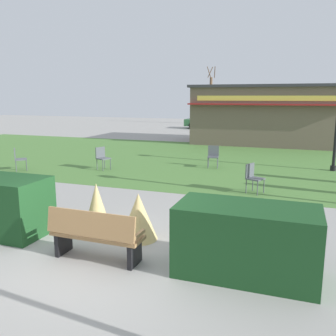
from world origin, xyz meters
name	(u,v)px	position (x,y,z in m)	size (l,w,h in m)	color
ground_plane	(94,260)	(0.00, 0.00, 0.00)	(80.00, 80.00, 0.00)	#999691
lawn_patch	(218,161)	(0.00, 10.79, 0.00)	(36.00, 12.00, 0.01)	#4C7A38
park_bench	(95,235)	(0.05, 0.01, 0.48)	(1.71, 0.54, 0.95)	#9E7547
hedge_right	(246,241)	(2.62, 0.39, 0.58)	(2.26, 1.10, 1.16)	#19421E
ornamental_grass_behind_left	(139,216)	(0.36, 1.18, 0.48)	(0.77, 0.77, 0.96)	tan
ornamental_grass_behind_right	(97,204)	(-0.90, 1.67, 0.48)	(0.54, 0.54, 0.96)	tan
trash_bin	(4,197)	(-3.38, 1.47, 0.45)	(0.52, 0.52, 0.91)	#2D4233
food_kiosk	(270,115)	(1.66, 17.84, 1.78)	(9.26, 4.71, 3.53)	#6B5B4C
cafe_chair_west	(102,156)	(-3.97, 7.29, 0.53)	(0.58, 0.58, 0.89)	#4C5156
cafe_chair_east	(253,176)	(2.11, 5.65, 0.53)	(0.58, 0.58, 0.89)	#4C5156
cafe_chair_center	(18,157)	(-6.93, 5.95, 0.53)	(0.62, 0.62, 0.89)	#4C5156
cafe_chair_north	(213,155)	(0.11, 9.16, 0.53)	(0.51, 0.51, 0.89)	#4C5156
parked_car_west_slot	(209,122)	(-4.24, 26.72, 0.64)	(4.24, 2.13, 1.20)	#2D6638
tree_left_bg	(211,99)	(-5.41, 32.35, 2.56)	(0.91, 0.96, 5.84)	brown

